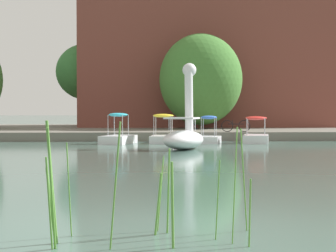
{
  "coord_description": "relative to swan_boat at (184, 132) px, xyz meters",
  "views": [
    {
      "loc": [
        -0.74,
        -7.2,
        1.65
      ],
      "look_at": [
        0.48,
        19.94,
        0.97
      ],
      "focal_mm": 55.97,
      "sensor_mm": 36.0,
      "label": 1
    }
  ],
  "objects": [
    {
      "name": "pedal_boat_red",
      "position": [
        4.29,
        4.54,
        -0.32
      ],
      "size": [
        1.85,
        2.6,
        1.47
      ],
      "color": "white",
      "rests_on": "ground_plane"
    },
    {
      "name": "pedal_boat_blue",
      "position": [
        1.71,
        4.68,
        -0.39
      ],
      "size": [
        1.64,
        2.21,
        1.5
      ],
      "color": "white",
      "rests_on": "ground_plane"
    },
    {
      "name": "parked_van",
      "position": [
        10.5,
        17.71,
        0.82
      ],
      "size": [
        4.99,
        2.13,
        1.98
      ],
      "color": "silver",
      "rests_on": "shore_bank_far"
    },
    {
      "name": "bicycle_parked",
      "position": [
        3.6,
        6.98,
        0.1
      ],
      "size": [
        1.7,
        0.27,
        0.71
      ],
      "color": "black",
      "rests_on": "shore_bank_far"
    },
    {
      "name": "pedal_boat_yellow",
      "position": [
        -0.8,
        4.63,
        -0.32
      ],
      "size": [
        1.56,
        2.26,
        1.6
      ],
      "color": "white",
      "rests_on": "ground_plane"
    },
    {
      "name": "pedal_boat_cyan",
      "position": [
        -3.22,
        4.34,
        -0.37
      ],
      "size": [
        2.05,
        2.69,
        1.65
      ],
      "color": "white",
      "rests_on": "ground_plane"
    },
    {
      "name": "tree_broadleaf_left",
      "position": [
        -6.5,
        19.13,
        4.2
      ],
      "size": [
        6.12,
        6.44,
        6.74
      ],
      "color": "#423323",
      "rests_on": "shore_bank_far"
    },
    {
      "name": "swan_boat",
      "position": [
        0.0,
        0.0,
        0.0
      ],
      "size": [
        2.68,
        3.72,
        4.02
      ],
      "color": "white",
      "rests_on": "ground_plane"
    },
    {
      "name": "ground_plane",
      "position": [
        -1.07,
        -16.64,
        -0.78
      ],
      "size": [
        677.98,
        677.98,
        0.0
      ],
      "primitive_type": "plane",
      "color": "#47665B"
    },
    {
      "name": "apartment_block",
      "position": [
        3.16,
        20.92,
        6.73
      ],
      "size": [
        20.11,
        11.15,
        13.97
      ],
      "primitive_type": "cube",
      "rotation": [
        0.0,
        0.0,
        -0.02
      ],
      "color": "brown",
      "rests_on": "shore_bank_far"
    },
    {
      "name": "reed_clump_foreground",
      "position": [
        -2.14,
        -17.24,
        -0.14
      ],
      "size": [
        2.67,
        1.23,
        1.56
      ],
      "color": "#568E38",
      "rests_on": "ground_plane"
    },
    {
      "name": "shore_bank_far",
      "position": [
        -1.07,
        17.2,
        -0.52
      ],
      "size": [
        142.72,
        21.76,
        0.52
      ],
      "primitive_type": "cube",
      "color": "#6B665B",
      "rests_on": "ground_plane"
    },
    {
      "name": "tree_willow_near_path",
      "position": [
        2.18,
        13.19,
        3.24
      ],
      "size": [
        8.25,
        8.23,
        6.74
      ],
      "color": "brown",
      "rests_on": "shore_bank_far"
    }
  ]
}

